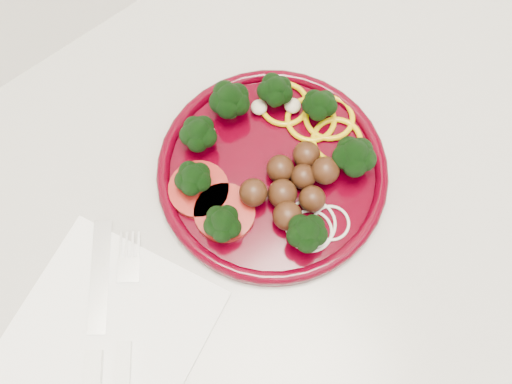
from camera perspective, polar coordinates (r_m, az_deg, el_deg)
counter at (r=1.11m, az=3.39°, el=-7.21°), size 2.40×0.60×0.90m
plate at (r=0.66m, az=1.38°, el=2.25°), size 0.24×0.24×0.05m
napkin at (r=0.65m, az=-13.04°, el=-12.08°), size 0.23×0.23×0.00m
knife at (r=0.64m, az=-14.18°, el=-14.09°), size 0.14×0.18×0.01m
fork at (r=0.64m, az=-11.65°, el=-14.47°), size 0.13×0.16×0.01m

